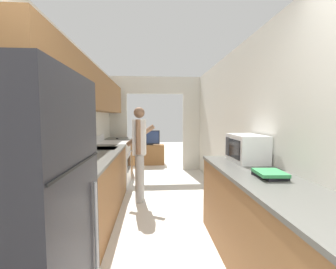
{
  "coord_description": "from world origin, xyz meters",
  "views": [
    {
      "loc": [
        -0.1,
        -0.58,
        1.44
      ],
      "look_at": [
        0.14,
        2.62,
        1.19
      ],
      "focal_mm": 24.0,
      "sensor_mm": 36.0,
      "label": 1
    }
  ],
  "objects": [
    {
      "name": "counter_left",
      "position": [
        -0.9,
        2.93,
        0.46
      ],
      "size": [
        0.62,
        4.35,
        0.92
      ],
      "color": "brown",
      "rests_on": "ground_plane"
    },
    {
      "name": "refrigerator",
      "position": [
        -0.84,
        0.59,
        0.83
      ],
      "size": [
        0.76,
        0.76,
        1.66
      ],
      "color": "black",
      "rests_on": "ground_plane"
    },
    {
      "name": "wall_left",
      "position": [
        -1.15,
        2.56,
        1.51
      ],
      "size": [
        0.38,
        7.83,
        2.5
      ],
      "color": "silver",
      "rests_on": "ground_plane"
    },
    {
      "name": "knife",
      "position": [
        -0.91,
        4.82,
        0.92
      ],
      "size": [
        0.11,
        0.31,
        0.02
      ],
      "rotation": [
        0.0,
        0.0,
        0.39
      ],
      "color": "#B7B7BC",
      "rests_on": "counter_left"
    },
    {
      "name": "book_stack",
      "position": [
        0.92,
        1.26,
        0.95
      ],
      "size": [
        0.25,
        0.29,
        0.06
      ],
      "color": "black",
      "rests_on": "counter_right"
    },
    {
      "name": "tv_cabinet",
      "position": [
        -0.2,
        6.2,
        0.3
      ],
      "size": [
        0.96,
        0.42,
        0.6
      ],
      "color": "brown",
      "rests_on": "ground_plane"
    },
    {
      "name": "counter_right",
      "position": [
        0.9,
        1.21,
        0.46
      ],
      "size": [
        0.62,
        2.3,
        0.92
      ],
      "color": "brown",
      "rests_on": "ground_plane"
    },
    {
      "name": "television",
      "position": [
        -0.2,
        6.16,
        0.81
      ],
      "size": [
        0.69,
        0.16,
        0.43
      ],
      "color": "black",
      "rests_on": "tv_cabinet"
    },
    {
      "name": "microwave",
      "position": [
        1.01,
        1.96,
        1.07
      ],
      "size": [
        0.34,
        0.54,
        0.32
      ],
      "color": "white",
      "rests_on": "counter_right"
    },
    {
      "name": "range_oven",
      "position": [
        -0.89,
        4.14,
        0.46
      ],
      "size": [
        0.66,
        0.79,
        1.06
      ],
      "color": "white",
      "rests_on": "ground_plane"
    },
    {
      "name": "person",
      "position": [
        -0.31,
        3.22,
        0.86
      ],
      "size": [
        0.52,
        0.39,
        1.6
      ],
      "rotation": [
        0.0,
        0.0,
        1.49
      ],
      "color": "#9E9E9E",
      "rests_on": "ground_plane"
    },
    {
      "name": "wall_far_with_doorway",
      "position": [
        0.0,
        5.46,
        1.43
      ],
      "size": [
        2.8,
        0.06,
        2.5
      ],
      "color": "silver",
      "rests_on": "ground_plane"
    },
    {
      "name": "wall_right",
      "position": [
        1.23,
        2.11,
        1.25
      ],
      "size": [
        0.06,
        7.83,
        2.5
      ],
      "color": "silver",
      "rests_on": "ground_plane"
    }
  ]
}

